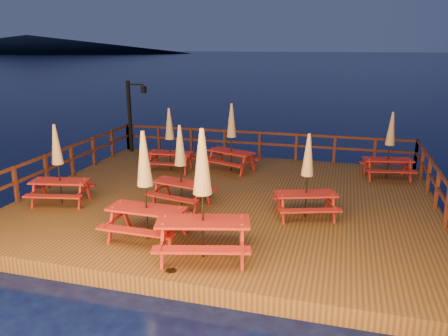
# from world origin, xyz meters

# --- Properties ---
(ground) EXTENTS (500.00, 500.00, 0.00)m
(ground) POSITION_xyz_m (0.00, 0.00, 0.00)
(ground) COLOR black
(ground) RESTS_ON ground
(deck) EXTENTS (12.00, 10.00, 0.40)m
(deck) POSITION_xyz_m (0.00, 0.00, 0.20)
(deck) COLOR #452E16
(deck) RESTS_ON ground
(deck_piles) EXTENTS (11.44, 9.44, 1.40)m
(deck_piles) POSITION_xyz_m (0.00, 0.00, -0.30)
(deck_piles) COLOR #3A1C12
(deck_piles) RESTS_ON ground
(railing) EXTENTS (11.80, 9.75, 1.10)m
(railing) POSITION_xyz_m (0.00, 1.78, 1.16)
(railing) COLOR #3A1C12
(railing) RESTS_ON deck
(lamp_post) EXTENTS (0.85, 0.18, 3.00)m
(lamp_post) POSITION_xyz_m (-5.39, 4.55, 2.20)
(lamp_post) COLOR black
(lamp_post) RESTS_ON deck
(headland_left) EXTENTS (180.00, 84.00, 9.00)m
(headland_left) POSITION_xyz_m (-160.00, 190.00, 4.50)
(headland_left) COLOR black
(headland_left) RESTS_ON ground
(picnic_table_0) EXTENTS (1.86, 1.64, 2.33)m
(picnic_table_0) POSITION_xyz_m (-4.55, -1.80, 1.61)
(picnic_table_0) COLOR maroon
(picnic_table_0) RESTS_ON deck
(picnic_table_1) EXTENTS (1.94, 1.76, 2.29)m
(picnic_table_1) POSITION_xyz_m (2.37, -0.98, 1.59)
(picnic_table_1) COLOR maroon
(picnic_table_1) RESTS_ON deck
(picnic_table_2) EXTENTS (2.10, 1.92, 2.46)m
(picnic_table_2) POSITION_xyz_m (-0.65, 2.79, 1.68)
(picnic_table_2) COLOR maroon
(picnic_table_2) RESTS_ON deck
(picnic_table_3) EXTENTS (1.86, 1.54, 2.62)m
(picnic_table_3) POSITION_xyz_m (-1.11, -3.34, 1.76)
(picnic_table_3) COLOR maroon
(picnic_table_3) RESTS_ON deck
(picnic_table_4) EXTENTS (1.84, 1.61, 2.30)m
(picnic_table_4) POSITION_xyz_m (4.75, 3.31, 1.59)
(picnic_table_4) COLOR maroon
(picnic_table_4) RESTS_ON deck
(picnic_table_5) EXTENTS (2.34, 2.09, 2.85)m
(picnic_table_5) POSITION_xyz_m (0.45, -3.85, 1.88)
(picnic_table_5) COLOR maroon
(picnic_table_5) RESTS_ON deck
(picnic_table_6) EXTENTS (1.68, 1.41, 2.30)m
(picnic_table_6) POSITION_xyz_m (-2.79, 2.22, 1.59)
(picnic_table_6) COLOR maroon
(picnic_table_6) RESTS_ON deck
(picnic_table_7) EXTENTS (1.86, 1.64, 2.34)m
(picnic_table_7) POSITION_xyz_m (-1.13, -1.02, 1.62)
(picnic_table_7) COLOR maroon
(picnic_table_7) RESTS_ON deck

